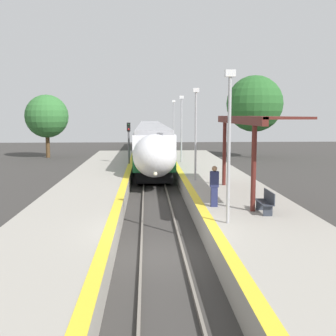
{
  "coord_description": "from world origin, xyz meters",
  "views": [
    {
      "loc": [
        -0.52,
        -13.98,
        4.81
      ],
      "look_at": [
        0.56,
        6.86,
        2.16
      ],
      "focal_mm": 45.0,
      "sensor_mm": 36.0,
      "label": 1
    }
  ],
  "objects": [
    {
      "name": "person_waiting",
      "position": [
        2.35,
        3.47,
        1.83
      ],
      "size": [
        0.36,
        0.23,
        1.75
      ],
      "color": "navy",
      "rests_on": "platform_right"
    },
    {
      "name": "lamppost_near",
      "position": [
        2.39,
        0.7,
        4.03
      ],
      "size": [
        0.36,
        0.2,
        5.43
      ],
      "color": "#9E9EA3",
      "rests_on": "platform_right"
    },
    {
      "name": "rail_left",
      "position": [
        -0.72,
        0.0,
        0.07
      ],
      "size": [
        0.08,
        90.0,
        0.15
      ],
      "primitive_type": "cube",
      "color": "slate",
      "rests_on": "ground_plane"
    },
    {
      "name": "rail_right",
      "position": [
        0.72,
        0.0,
        0.07
      ],
      "size": [
        0.08,
        90.0,
        0.15
      ],
      "primitive_type": "cube",
      "color": "slate",
      "rests_on": "ground_plane"
    },
    {
      "name": "platform_bench",
      "position": [
        4.22,
        2.19,
        1.38
      ],
      "size": [
        0.44,
        1.41,
        0.89
      ],
      "color": "#2D333D",
      "rests_on": "platform_right"
    },
    {
      "name": "background_tree_right",
      "position": [
        11.56,
        32.78,
        6.01
      ],
      "size": [
        6.25,
        6.25,
        9.15
      ],
      "color": "brown",
      "rests_on": "ground_plane"
    },
    {
      "name": "train",
      "position": [
        0.0,
        31.81,
        2.19
      ],
      "size": [
        2.88,
        42.88,
        3.8
      ],
      "color": "black",
      "rests_on": "ground_plane"
    },
    {
      "name": "lamppost_far",
      "position": [
        2.39,
        20.79,
        4.03
      ],
      "size": [
        0.36,
        0.2,
        5.43
      ],
      "color": "#9E9EA3",
      "rests_on": "platform_right"
    },
    {
      "name": "station_canopy",
      "position": [
        4.35,
        5.74,
        4.46
      ],
      "size": [
        2.02,
        9.38,
        3.83
      ],
      "color": "#511E19",
      "rests_on": "platform_right"
    },
    {
      "name": "railway_signal",
      "position": [
        -1.91,
        19.56,
        2.57
      ],
      "size": [
        0.28,
        0.28,
        4.19
      ],
      "color": "#59595E",
      "rests_on": "ground_plane"
    },
    {
      "name": "background_tree_left",
      "position": [
        -11.61,
        33.93,
        4.63
      ],
      "size": [
        4.79,
        4.79,
        7.03
      ],
      "color": "brown",
      "rests_on": "ground_plane"
    },
    {
      "name": "lamppost_mid",
      "position": [
        2.39,
        10.75,
        4.03
      ],
      "size": [
        0.36,
        0.2,
        5.43
      ],
      "color": "#9E9EA3",
      "rests_on": "platform_right"
    },
    {
      "name": "lamppost_farthest",
      "position": [
        2.39,
        30.84,
        4.03
      ],
      "size": [
        0.36,
        0.2,
        5.43
      ],
      "color": "#9E9EA3",
      "rests_on": "platform_right"
    },
    {
      "name": "platform_left",
      "position": [
        -3.6,
        0.0,
        0.46
      ],
      "size": [
        4.03,
        64.0,
        0.93
      ],
      "color": "#9E998E",
      "rests_on": "ground_plane"
    },
    {
      "name": "ground_plane",
      "position": [
        0.0,
        0.0,
        0.0
      ],
      "size": [
        120.0,
        120.0,
        0.0
      ],
      "primitive_type": "plane",
      "color": "#383533"
    },
    {
      "name": "platform_right",
      "position": [
        3.82,
        0.0,
        0.46
      ],
      "size": [
        4.47,
        64.0,
        0.93
      ],
      "color": "#9E998E",
      "rests_on": "ground_plane"
    }
  ]
}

